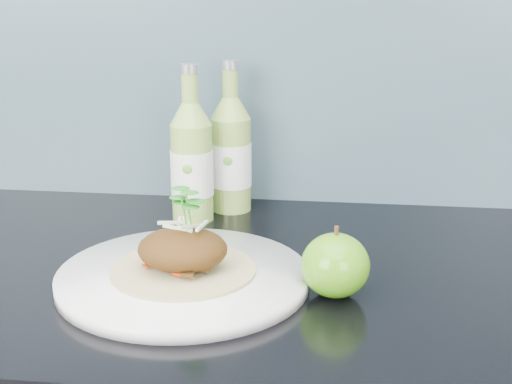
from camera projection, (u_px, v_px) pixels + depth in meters
dinner_plate at (184, 277)px, 0.85m from camera, size 0.38×0.38×0.02m
pork_taco at (183, 248)px, 0.84m from camera, size 0.17×0.17×0.10m
green_apple at (335, 265)px, 0.81m from camera, size 0.10×0.10×0.08m
cider_bottle_left at (192, 162)px, 1.06m from camera, size 0.08×0.08×0.23m
cider_bottle_right at (231, 155)px, 1.10m from camera, size 0.08×0.08×0.23m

